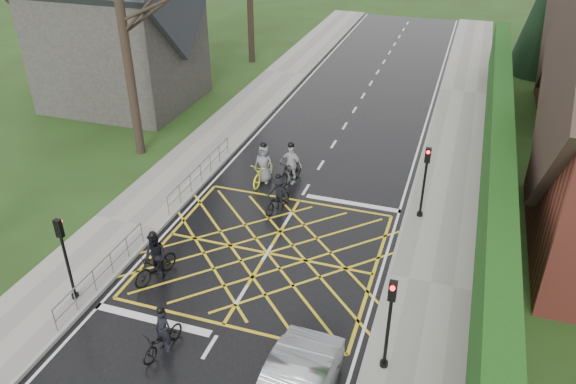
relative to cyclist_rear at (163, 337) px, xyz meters
The scene contains 17 objects.
ground 5.69m from the cyclist_rear, 77.52° to the left, with size 120.00×120.00×0.00m, color #1E3210.
road 5.69m from the cyclist_rear, 77.52° to the left, with size 9.00×80.00×0.01m, color black.
sidewalk_right 9.11m from the cyclist_rear, 37.44° to the left, with size 3.00×80.00×0.15m, color gray.
sidewalk_left 7.32m from the cyclist_rear, 130.82° to the left, with size 3.00×80.00×0.15m, color gray.
stone_wall 14.61m from the cyclist_rear, 52.11° to the left, with size 0.50×38.00×0.70m, color slate.
hedge 14.69m from the cyclist_rear, 52.11° to the left, with size 0.90×38.00×2.80m, color #12390F.
church 21.87m from the cyclist_rear, 125.08° to the left, with size 8.80×7.80×11.00m.
railing_south 3.99m from the cyclist_rear, 149.35° to the left, with size 0.05×5.04×1.03m.
railing_north 10.13m from the cyclist_rear, 109.78° to the left, with size 0.05×6.04×1.03m.
traffic_light_ne 11.66m from the cyclist_rear, 56.97° to the left, with size 0.24×0.31×3.21m.
traffic_light_se 6.56m from the cyclist_rear, 11.84° to the left, with size 0.24×0.31×3.21m.
traffic_light_sw 4.17m from the cyclist_rear, 165.05° to the left, with size 0.24×0.31×3.21m.
cyclist_rear is the anchor object (origin of this frame).
cyclist_back 3.54m from the cyclist_rear, 123.06° to the left, with size 1.09×1.99×1.92m.
cyclist_mid 8.60m from the cyclist_rear, 86.01° to the left, with size 1.11×1.82×1.68m.
cyclist_front 10.92m from the cyclist_rear, 88.03° to the left, with size 1.16×2.10×2.03m.
cyclist_lead 10.65m from the cyclist_rear, 94.36° to the left, with size 0.92×2.07×1.97m.
Camera 1 is at (6.09, -15.86, 12.50)m, focal length 35.00 mm.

